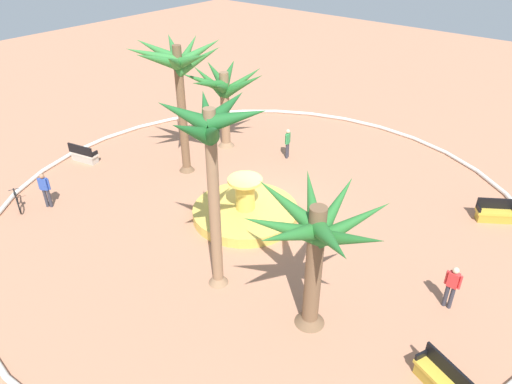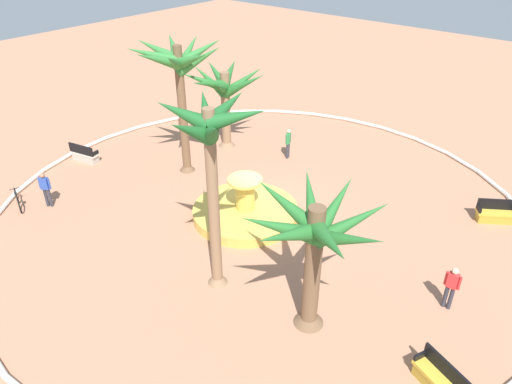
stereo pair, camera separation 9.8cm
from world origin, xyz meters
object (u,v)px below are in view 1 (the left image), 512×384
(bench_east, at_px, (495,214))
(bench_west, at_px, (84,155))
(palm_tree_far_side, at_px, (316,236))
(bicycle_red_frame, at_px, (17,200))
(person_pedestrian_stroll, at_px, (288,142))
(palm_tree_near_fountain, at_px, (178,68))
(fountain, at_px, (245,211))
(palm_tree_by_curb, at_px, (224,88))
(palm_tree_mid_plaza, at_px, (212,149))
(person_cyclist_photo, at_px, (452,285))
(person_cyclist_helmet, at_px, (45,189))
(bench_north, at_px, (440,380))

(bench_east, bearing_deg, bench_west, -66.51)
(palm_tree_far_side, distance_m, bench_east, 10.86)
(palm_tree_far_side, bearing_deg, bicycle_red_frame, -79.45)
(person_pedestrian_stroll, bearing_deg, palm_tree_near_fountain, -35.07)
(fountain, xyz_separation_m, bench_west, (1.45, -10.06, 0.06))
(bench_west, bearing_deg, palm_tree_far_side, 83.06)
(palm_tree_by_curb, height_order, palm_tree_mid_plaza, palm_tree_mid_plaza)
(bench_east, bearing_deg, person_cyclist_photo, 2.79)
(bench_west, xyz_separation_m, person_cyclist_photo, (-1.67, 18.89, 0.61))
(bench_east, bearing_deg, bicycle_red_frame, -53.35)
(palm_tree_mid_plaza, bearing_deg, person_cyclist_helmet, -82.59)
(bench_west, height_order, person_cyclist_helmet, person_cyclist_helmet)
(bench_north, distance_m, person_cyclist_photo, 3.52)
(fountain, height_order, palm_tree_mid_plaza, palm_tree_mid_plaza)
(bench_north, bearing_deg, fountain, -107.53)
(palm_tree_near_fountain, distance_m, person_cyclist_photo, 14.65)
(bench_west, bearing_deg, bench_north, 85.25)
(palm_tree_by_curb, height_order, bench_north, palm_tree_by_curb)
(palm_tree_mid_plaza, xyz_separation_m, person_cyclist_photo, (-4.03, 6.85, -4.40))
(bench_north, bearing_deg, palm_tree_mid_plaza, -84.84)
(bench_west, bearing_deg, bicycle_red_frame, 20.06)
(bench_east, distance_m, bench_north, 9.81)
(palm_tree_near_fountain, height_order, bench_north, palm_tree_near_fountain)
(palm_tree_near_fountain, bearing_deg, bicycle_red_frame, -24.37)
(fountain, distance_m, person_cyclist_helmet, 8.99)
(bench_west, distance_m, bench_north, 19.96)
(person_pedestrian_stroll, bearing_deg, palm_tree_by_curb, -73.95)
(palm_tree_far_side, xyz_separation_m, bicycle_red_frame, (2.61, -14.02, -3.12))
(fountain, distance_m, bench_east, 10.79)
(bench_west, xyz_separation_m, bicycle_red_frame, (4.52, 1.65, 0.04))
(bench_west, xyz_separation_m, person_pedestrian_stroll, (-7.24, 8.09, 0.58))
(palm_tree_by_curb, bearing_deg, bench_east, 97.54)
(bench_east, distance_m, person_cyclist_photo, 6.44)
(bench_east, relative_size, bicycle_red_frame, 0.98)
(person_cyclist_helmet, bearing_deg, bicycle_red_frame, -46.68)
(person_pedestrian_stroll, bearing_deg, bench_north, 53.00)
(fountain, distance_m, bench_west, 10.16)
(bench_west, distance_m, person_pedestrian_stroll, 10.88)
(bicycle_red_frame, height_order, person_pedestrian_stroll, person_pedestrian_stroll)
(bench_north, bearing_deg, person_cyclist_photo, -163.16)
(bench_east, xyz_separation_m, bench_north, (9.73, 1.32, 0.00))
(person_cyclist_helmet, bearing_deg, palm_tree_near_fountain, 160.03)
(palm_tree_mid_plaza, distance_m, palm_tree_far_side, 4.10)
(fountain, distance_m, person_pedestrian_stroll, 6.14)
(fountain, relative_size, person_pedestrian_stroll, 2.79)
(palm_tree_far_side, relative_size, bench_west, 2.85)
(palm_tree_by_curb, bearing_deg, person_pedestrian_stroll, 106.05)
(palm_tree_by_curb, bearing_deg, palm_tree_near_fountain, 7.08)
(fountain, relative_size, palm_tree_mid_plaza, 0.66)
(bench_west, relative_size, bicycle_red_frame, 1.02)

